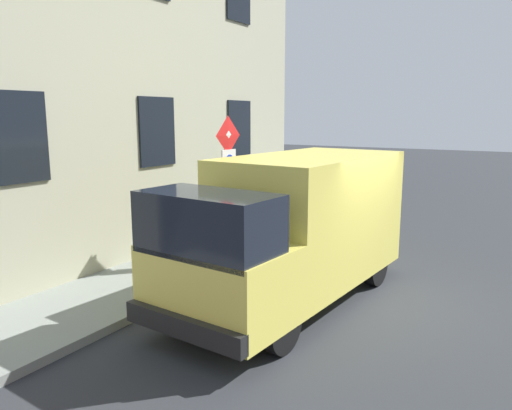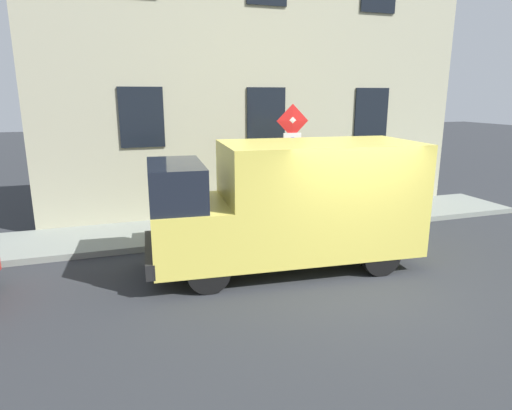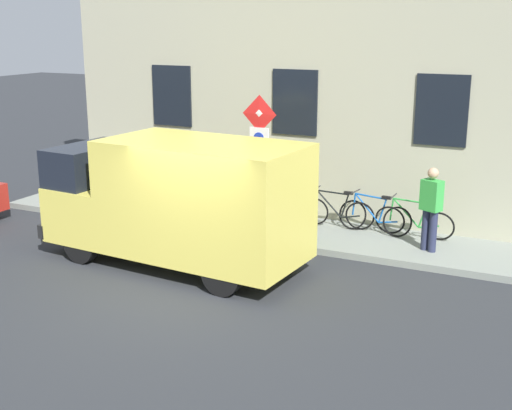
% 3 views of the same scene
% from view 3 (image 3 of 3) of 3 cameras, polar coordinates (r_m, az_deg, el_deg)
% --- Properties ---
extents(ground_plane, '(80.00, 80.00, 0.00)m').
position_cam_3_polar(ground_plane, '(12.26, -5.74, -7.20)').
color(ground_plane, '#2A2C30').
extents(sidewalk_slab, '(2.10, 14.10, 0.14)m').
position_cam_3_polar(sidewalk_slab, '(15.48, 1.68, -2.05)').
color(sidewalk_slab, gray).
rests_on(sidewalk_slab, ground_plane).
extents(building_facade, '(0.75, 12.10, 8.87)m').
position_cam_3_polar(building_facade, '(16.08, 3.89, 14.38)').
color(building_facade, '#A9A78B').
rests_on(building_facade, ground_plane).
extents(sign_post_stacked, '(0.16, 0.56, 2.93)m').
position_cam_3_polar(sign_post_stacked, '(14.27, 0.29, 4.50)').
color(sign_post_stacked, '#474C47').
rests_on(sign_post_stacked, sidewalk_slab).
extents(delivery_van, '(2.42, 5.47, 2.50)m').
position_cam_3_polar(delivery_van, '(13.17, -6.56, 0.48)').
color(delivery_van, '#E5D356').
rests_on(delivery_van, ground_plane).
extents(bicycle_green, '(0.46, 1.71, 0.89)m').
position_cam_3_polar(bicycle_green, '(14.93, 13.10, -1.33)').
color(bicycle_green, black).
rests_on(bicycle_green, sidewalk_slab).
extents(bicycle_blue, '(0.48, 1.72, 0.89)m').
position_cam_3_polar(bicycle_blue, '(15.13, 9.89, -0.94)').
color(bicycle_blue, black).
rests_on(bicycle_blue, sidewalk_slab).
extents(bicycle_black, '(0.46, 1.71, 0.89)m').
position_cam_3_polar(bicycle_black, '(15.37, 6.78, -0.56)').
color(bicycle_black, black).
rests_on(bicycle_black, sidewalk_slab).
extents(pedestrian, '(0.40, 0.47, 1.72)m').
position_cam_3_polar(pedestrian, '(14.02, 14.45, -0.11)').
color(pedestrian, '#262B47').
rests_on(pedestrian, sidewalk_slab).
extents(litter_bin, '(0.44, 0.44, 0.90)m').
position_cam_3_polar(litter_bin, '(14.36, 4.01, -1.29)').
color(litter_bin, '#2D5133').
rests_on(litter_bin, sidewalk_slab).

